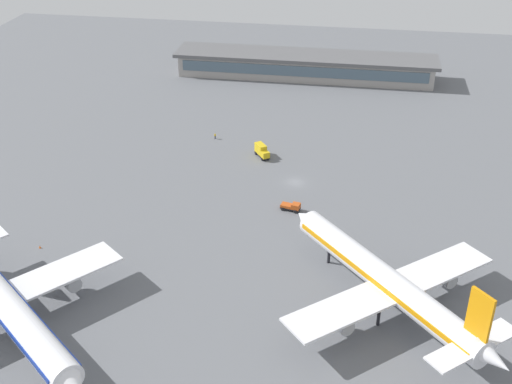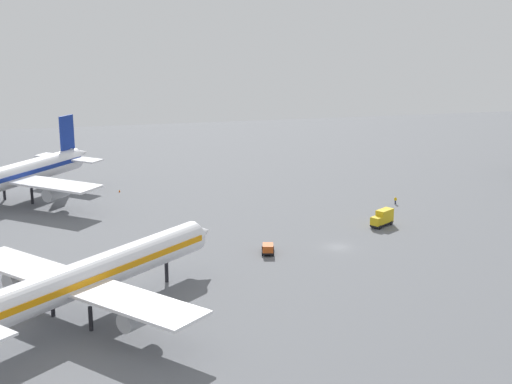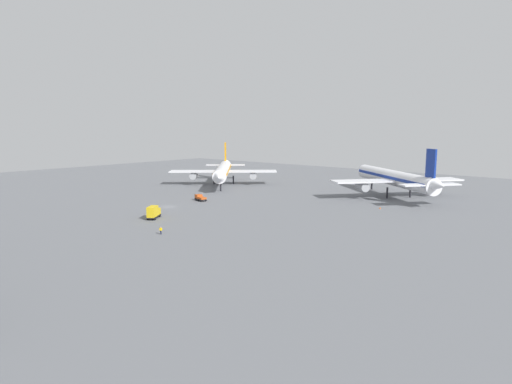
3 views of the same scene
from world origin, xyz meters
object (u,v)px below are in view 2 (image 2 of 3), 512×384
catering_truck (383,218)px  airplane_at_gate (86,277)px  pushback_tractor (268,248)px  ground_crew_worker (395,200)px  safety_cone_near_gate (119,191)px  airplane_taxiing (6,178)px

catering_truck → airplane_at_gate: bearing=-5.8°
pushback_tractor → ground_crew_worker: 43.58m
catering_truck → safety_cone_near_gate: size_ratio=9.48×
pushback_tractor → ground_crew_worker: (25.73, -35.18, -0.12)m
airplane_at_gate → safety_cone_near_gate: (70.31, -7.62, -5.69)m
pushback_tractor → airplane_at_gate: bearing=-43.4°
catering_truck → ground_crew_worker: bearing=-156.0°
safety_cone_near_gate → ground_crew_worker: bearing=-112.1°
pushback_tractor → ground_crew_worker: bearing=139.5°
pushback_tractor → catering_truck: size_ratio=0.83×
pushback_tractor → safety_cone_near_gate: (49.70, 23.86, -0.67)m
ground_crew_worker → safety_cone_near_gate: bearing=-84.2°
airplane_at_gate → airplane_taxiing: 66.45m
airplane_taxiing → catering_truck: airplane_taxiing is taller
airplane_at_gate → catering_truck: airplane_at_gate is taller
airplane_at_gate → safety_cone_near_gate: bearing=42.6°
airplane_at_gate → ground_crew_worker: 81.35m
airplane_at_gate → pushback_tractor: airplane_at_gate is taller
airplane_taxiing → ground_crew_worker: size_ratio=27.77×
catering_truck → ground_crew_worker: (14.67, -8.98, -0.85)m
catering_truck → pushback_tractor: bearing=-11.6°
airplane_taxiing → ground_crew_worker: bearing=117.3°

